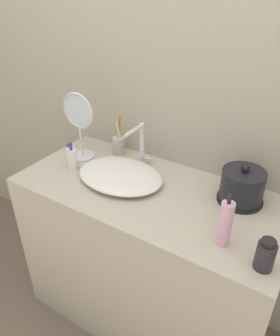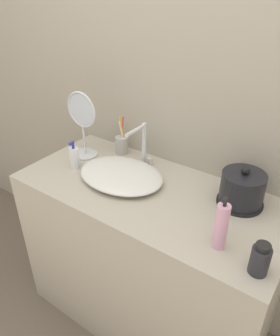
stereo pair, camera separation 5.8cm
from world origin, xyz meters
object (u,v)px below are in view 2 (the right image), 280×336
(lotion_bottle, at_px, (221,226))
(mouthwash_bottle, at_px, (260,259))
(faucet, at_px, (143,143))
(electric_kettle, at_px, (242,190))
(toothbrush_cup, at_px, (122,144))
(shampoo_bottle, at_px, (74,158))
(vanity_mirror, at_px, (82,122))

(lotion_bottle, relative_size, mouthwash_bottle, 1.82)
(faucet, height_order, lotion_bottle, faucet)
(electric_kettle, relative_size, mouthwash_bottle, 1.63)
(toothbrush_cup, xyz_separation_m, shampoo_bottle, (-0.09, -0.26, 0.01))
(electric_kettle, bearing_deg, faucet, 176.59)
(lotion_bottle, bearing_deg, electric_kettle, 95.75)
(faucet, bearing_deg, vanity_mirror, -163.22)
(faucet, xyz_separation_m, toothbrush_cup, (-0.16, 0.04, -0.07))
(mouthwash_bottle, bearing_deg, shampoo_bottle, 171.97)
(faucet, height_order, toothbrush_cup, same)
(lotion_bottle, distance_m, shampoo_bottle, 0.81)
(toothbrush_cup, distance_m, vanity_mirror, 0.24)
(toothbrush_cup, bearing_deg, shampoo_bottle, -109.66)
(lotion_bottle, bearing_deg, vanity_mirror, 165.23)
(faucet, xyz_separation_m, electric_kettle, (0.52, -0.03, -0.06))
(toothbrush_cup, xyz_separation_m, lotion_bottle, (0.71, -0.36, 0.04))
(electric_kettle, xyz_separation_m, toothbrush_cup, (-0.68, 0.07, -0.02))
(lotion_bottle, distance_m, vanity_mirror, 0.89)
(faucet, height_order, electric_kettle, faucet)
(electric_kettle, relative_size, toothbrush_cup, 0.89)
(shampoo_bottle, bearing_deg, mouthwash_bottle, -8.03)
(vanity_mirror, bearing_deg, faucet, 16.78)
(toothbrush_cup, distance_m, shampoo_bottle, 0.27)
(faucet, relative_size, lotion_bottle, 1.01)
(faucet, height_order, vanity_mirror, vanity_mirror)
(electric_kettle, relative_size, shampoo_bottle, 1.34)
(electric_kettle, xyz_separation_m, mouthwash_bottle, (0.18, -0.32, -0.01))
(electric_kettle, bearing_deg, toothbrush_cup, 174.16)
(mouthwash_bottle, bearing_deg, faucet, 153.21)
(electric_kettle, relative_size, lotion_bottle, 0.90)
(shampoo_bottle, bearing_deg, toothbrush_cup, 70.34)
(faucet, relative_size, mouthwash_bottle, 1.83)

